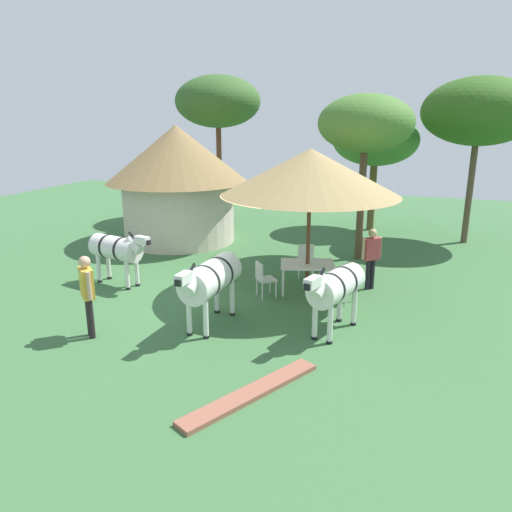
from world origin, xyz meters
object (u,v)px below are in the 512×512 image
Objects in this scene: patio_dining_table at (307,266)px; standing_watcher at (87,289)px; shade_umbrella at (310,172)px; acacia_tree_behind_hut at (218,102)px; patio_chair_near_hut at (306,258)px; zebra_nearest_camera at (117,249)px; patio_chair_near_lawn at (348,282)px; acacia_tree_left_background at (366,124)px; guest_beside_umbrella at (371,253)px; striped_lounge_chair at (205,271)px; zebra_by_umbrella at (210,279)px; zebra_toward_hut at (335,287)px; acacia_tree_far_lawn at (479,112)px; thatched_hut at (178,178)px; acacia_tree_right_background at (376,140)px; patio_chair_west_end at (263,277)px.

standing_watcher is at bearing -130.77° from patio_dining_table.
shade_umbrella is 0.73× the size of acacia_tree_behind_hut.
zebra_nearest_camera is at bearing 11.78° from patio_chair_near_hut.
shade_umbrella reaches higher than standing_watcher.
acacia_tree_left_background reaches higher than patio_chair_near_lawn.
striped_lounge_chair is at bearing -31.54° from guest_beside_umbrella.
patio_chair_near_lawn is 0.18× the size of acacia_tree_left_background.
zebra_nearest_camera is 3.79m from zebra_by_umbrella.
zebra_toward_hut is at bearing -134.38° from striped_lounge_chair.
acacia_tree_far_lawn is (4.13, 6.77, 3.83)m from patio_dining_table.
thatched_hut is at bearing -24.89° from zebra_toward_hut.
patio_chair_near_hut is at bearing -55.86° from guest_beside_umbrella.
standing_watcher is at bearing 38.00° from zebra_toward_hut.
zebra_by_umbrella is at bearing -57.39° from thatched_hut.
thatched_hut reaches higher than zebra_toward_hut.
shade_umbrella is at bearing -104.04° from striped_lounge_chair.
acacia_tree_right_background is (4.25, 11.84, 2.43)m from standing_watcher.
acacia_tree_left_background is 0.83× the size of acacia_tree_behind_hut.
acacia_tree_right_background reaches higher than patio_chair_west_end.
patio_dining_table is at bearing -103.46° from acacia_tree_left_background.
striped_lounge_chair is at bearing -53.83° from thatched_hut.
zebra_nearest_camera is at bearing 5.96° from zebra_toward_hut.
acacia_tree_left_background reaches higher than patio_chair_near_hut.
guest_beside_umbrella is 0.94× the size of standing_watcher.
thatched_hut is 6.64m from patio_chair_west_end.
striped_lounge_chair is at bearing -179.01° from shade_umbrella.
acacia_tree_far_lawn reaches higher than zebra_nearest_camera.
acacia_tree_right_background reaches higher than thatched_hut.
zebra_toward_hut is at bearing -55.84° from acacia_tree_behind_hut.
standing_watcher is (-3.21, -5.27, 0.51)m from patio_chair_near_hut.
patio_chair_near_hut is at bearing 64.59° from patio_chair_near_lawn.
standing_watcher is 0.83× the size of zebra_toward_hut.
standing_watcher is 1.91× the size of striped_lounge_chair.
zebra_toward_hut is (5.98, -1.13, 0.03)m from zebra_nearest_camera.
guest_beside_umbrella reaches higher than patio_chair_west_end.
zebra_toward_hut is at bearing -64.05° from shade_umbrella.
acacia_tree_right_background is (2.17, 10.54, 2.40)m from zebra_by_umbrella.
patio_chair_west_end is (-0.93, -0.77, -0.14)m from patio_dining_table.
patio_chair_near_hut is 1.00× the size of striped_lounge_chair.
acacia_tree_behind_hut reaches higher than shade_umbrella.
thatched_hut is 2.88× the size of standing_watcher.
zebra_toward_hut is at bearing -166.26° from zebra_by_umbrella.
acacia_tree_far_lawn is 0.94× the size of acacia_tree_behind_hut.
thatched_hut is at bearing -63.79° from guest_beside_umbrella.
acacia_tree_far_lawn is at bearing 106.49° from patio_chair_west_end.
guest_beside_umbrella reaches higher than striped_lounge_chair.
standing_watcher is (-4.64, -3.61, 0.51)m from patio_chair_near_lawn.
thatched_hut is at bearing -173.26° from patio_chair_west_end.
zebra_nearest_camera is 0.42× the size of acacia_tree_left_background.
acacia_tree_left_background is at bearing -135.02° from acacia_tree_far_lawn.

